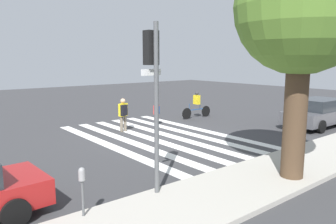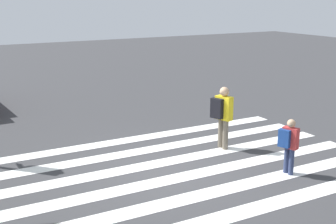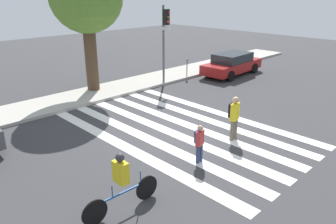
% 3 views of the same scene
% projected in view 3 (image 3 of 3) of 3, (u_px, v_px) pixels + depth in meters
% --- Properties ---
extents(ground_plane, '(60.00, 60.00, 0.00)m').
position_uv_depth(ground_plane, '(180.00, 129.00, 13.10)').
color(ground_plane, '#38383A').
extents(sidewalk_curb, '(36.00, 2.50, 0.14)m').
position_uv_depth(sidewalk_curb, '(94.00, 94.00, 17.24)').
color(sidewalk_curb, '#ADA89E').
rests_on(sidewalk_curb, ground_plane).
extents(crosswalk_stripes, '(5.60, 10.00, 0.01)m').
position_uv_depth(crosswalk_stripes, '(180.00, 129.00, 13.09)').
color(crosswalk_stripes, white).
rests_on(crosswalk_stripes, ground_plane).
extents(traffic_light, '(0.60, 0.50, 4.45)m').
position_uv_depth(traffic_light, '(165.00, 30.00, 18.13)').
color(traffic_light, '#515456').
rests_on(traffic_light, ground_plane).
extents(parking_meter, '(0.15, 0.15, 1.25)m').
position_uv_depth(parking_meter, '(187.00, 63.00, 20.33)').
color(parking_meter, '#515456').
rests_on(parking_meter, ground_plane).
extents(pedestrian_adult_yellow_jacket, '(0.50, 0.46, 1.65)m').
position_uv_depth(pedestrian_adult_yellow_jacket, '(234.00, 115.00, 11.89)').
color(pedestrian_adult_yellow_jacket, '#6B6051').
rests_on(pedestrian_adult_yellow_jacket, ground_plane).
extents(pedestrian_adult_tall_backpack, '(0.39, 0.37, 1.29)m').
position_uv_depth(pedestrian_adult_tall_backpack, '(199.00, 140.00, 10.34)').
color(pedestrian_adult_tall_backpack, navy).
rests_on(pedestrian_adult_tall_backpack, ground_plane).
extents(cyclist_mid_street, '(2.22, 0.41, 1.62)m').
position_uv_depth(cyclist_mid_street, '(121.00, 181.00, 7.94)').
color(cyclist_mid_street, black).
rests_on(cyclist_mid_street, ground_plane).
extents(car_parked_dark_suv, '(4.74, 2.07, 1.41)m').
position_uv_depth(car_parked_dark_suv, '(232.00, 64.00, 21.19)').
color(car_parked_dark_suv, maroon).
rests_on(car_parked_dark_suv, ground_plane).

